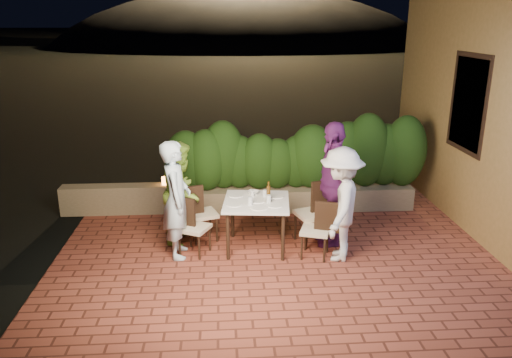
{
  "coord_description": "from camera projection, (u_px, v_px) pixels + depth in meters",
  "views": [
    {
      "loc": [
        -1.07,
        -6.07,
        3.27
      ],
      "look_at": [
        -0.6,
        0.81,
        1.05
      ],
      "focal_mm": 35.0,
      "sensor_mm": 36.0,
      "label": 1
    }
  ],
  "objects": [
    {
      "name": "plate_centre",
      "position": [
        257.0,
        201.0,
        7.22
      ],
      "size": [
        0.24,
        0.24,
        0.01
      ],
      "primitive_type": "cylinder",
      "color": "white",
      "rests_on": "dining_table"
    },
    {
      "name": "chair_left_back",
      "position": [
        203.0,
        212.0,
        7.62
      ],
      "size": [
        0.52,
        0.52,
        0.89
      ],
      "primitive_type": null,
      "rotation": [
        0.0,
        0.0,
        0.33
      ],
      "color": "black",
      "rests_on": "ground"
    },
    {
      "name": "parapet_lamp",
      "position": [
        164.0,
        181.0,
        8.7
      ],
      "size": [
        0.1,
        0.1,
        0.14
      ],
      "primitive_type": "cylinder",
      "color": "orange",
      "rests_on": "parapet"
    },
    {
      "name": "ground",
      "position": [
        304.0,
        270.0,
        6.84
      ],
      "size": [
        400.0,
        400.0,
        0.0
      ],
      "primitive_type": "plane",
      "color": "black",
      "rests_on": "ground"
    },
    {
      "name": "diner_green",
      "position": [
        182.0,
        192.0,
        7.53
      ],
      "size": [
        0.73,
        0.86,
        1.55
      ],
      "primitive_type": "imported",
      "rotation": [
        0.0,
        0.0,
        1.37
      ],
      "color": "#8EC13C",
      "rests_on": "ground"
    },
    {
      "name": "building_wall",
      "position": [
        505.0,
        68.0,
        8.2
      ],
      "size": [
        1.6,
        5.0,
        5.0
      ],
      "primitive_type": "cube",
      "color": "#A17B3F",
      "rests_on": "ground"
    },
    {
      "name": "parapet",
      "position": [
        125.0,
        199.0,
        8.76
      ],
      "size": [
        2.2,
        0.3,
        0.5
      ],
      "primitive_type": "cube",
      "color": "#7C6D4F",
      "rests_on": "ground"
    },
    {
      "name": "chair_left_front",
      "position": [
        194.0,
        227.0,
        7.16
      ],
      "size": [
        0.52,
        0.52,
        0.84
      ],
      "primitive_type": null,
      "rotation": [
        0.0,
        0.0,
        -0.46
      ],
      "color": "black",
      "rests_on": "ground"
    },
    {
      "name": "window_pane",
      "position": [
        470.0,
        103.0,
        7.83
      ],
      "size": [
        0.08,
        1.0,
        1.4
      ],
      "primitive_type": "cube",
      "color": "black",
      "rests_on": "building_wall"
    },
    {
      "name": "plate_sw",
      "position": [
        236.0,
        195.0,
        7.45
      ],
      "size": [
        0.23,
        0.23,
        0.01
      ],
      "primitive_type": "cylinder",
      "color": "white",
      "rests_on": "dining_table"
    },
    {
      "name": "plate_nw",
      "position": [
        234.0,
        204.0,
        7.07
      ],
      "size": [
        0.22,
        0.22,
        0.01
      ],
      "primitive_type": "cylinder",
      "color": "white",
      "rests_on": "dining_table"
    },
    {
      "name": "glass_sw",
      "position": [
        252.0,
        193.0,
        7.4
      ],
      "size": [
        0.06,
        0.06,
        0.1
      ],
      "primitive_type": "cylinder",
      "color": "silver",
      "rests_on": "dining_table"
    },
    {
      "name": "plate_front",
      "position": [
        259.0,
        208.0,
        6.95
      ],
      "size": [
        0.23,
        0.23,
        0.01
      ],
      "primitive_type": "cylinder",
      "color": "white",
      "rests_on": "dining_table"
    },
    {
      "name": "diner_white",
      "position": [
        341.0,
        204.0,
        6.92
      ],
      "size": [
        0.93,
        1.19,
        1.62
      ],
      "primitive_type": "imported",
      "rotation": [
        0.0,
        0.0,
        -1.92
      ],
      "color": "silver",
      "rests_on": "ground"
    },
    {
      "name": "plate_ne",
      "position": [
        274.0,
        205.0,
        7.04
      ],
      "size": [
        0.22,
        0.22,
        0.01
      ],
      "primitive_type": "cylinder",
      "color": "white",
      "rests_on": "dining_table"
    },
    {
      "name": "glass_nw",
      "position": [
        250.0,
        201.0,
        7.07
      ],
      "size": [
        0.07,
        0.07,
        0.12
      ],
      "primitive_type": "cylinder",
      "color": "silver",
      "rests_on": "dining_table"
    },
    {
      "name": "beer_bottle",
      "position": [
        268.0,
        191.0,
        7.19
      ],
      "size": [
        0.06,
        0.06,
        0.29
      ],
      "primitive_type": null,
      "color": "#4B2E0C",
      "rests_on": "dining_table"
    },
    {
      "name": "dining_table",
      "position": [
        256.0,
        225.0,
        7.35
      ],
      "size": [
        1.03,
        1.03,
        0.75
      ],
      "primitive_type": null,
      "rotation": [
        0.0,
        0.0,
        -0.11
      ],
      "color": "white",
      "rests_on": "ground"
    },
    {
      "name": "glass_se",
      "position": [
        265.0,
        193.0,
        7.39
      ],
      "size": [
        0.06,
        0.06,
        0.1
      ],
      "primitive_type": "cylinder",
      "color": "silver",
      "rests_on": "dining_table"
    },
    {
      "name": "chair_right_back",
      "position": [
        312.0,
        213.0,
        7.51
      ],
      "size": [
        0.57,
        0.57,
        0.97
      ],
      "primitive_type": null,
      "rotation": [
        0.0,
        0.0,
        3.46
      ],
      "color": "black",
      "rests_on": "ground"
    },
    {
      "name": "plate_se",
      "position": [
        276.0,
        196.0,
        7.41
      ],
      "size": [
        0.23,
        0.23,
        0.01
      ],
      "primitive_type": "cylinder",
      "color": "white",
      "rests_on": "dining_table"
    },
    {
      "name": "bowl",
      "position": [
        253.0,
        192.0,
        7.52
      ],
      "size": [
        0.22,
        0.22,
        0.04
      ],
      "primitive_type": "imported",
      "rotation": [
        0.0,
        0.0,
        -0.4
      ],
      "color": "white",
      "rests_on": "dining_table"
    },
    {
      "name": "planter",
      "position": [
        295.0,
        198.0,
        8.97
      ],
      "size": [
        4.2,
        0.55,
        0.4
      ],
      "primitive_type": "cube",
      "color": "#7C6D4F",
      "rests_on": "ground"
    },
    {
      "name": "chair_right_front",
      "position": [
        315.0,
        229.0,
        7.07
      ],
      "size": [
        0.5,
        0.5,
        0.85
      ],
      "primitive_type": null,
      "rotation": [
        0.0,
        0.0,
        2.81
      ],
      "color": "black",
      "rests_on": "ground"
    },
    {
      "name": "window_frame",
      "position": [
        469.0,
        103.0,
        7.83
      ],
      "size": [
        0.06,
        1.15,
        1.55
      ],
      "primitive_type": "cube",
      "color": "black",
      "rests_on": "building_wall"
    },
    {
      "name": "hill",
      "position": [
        245.0,
        77.0,
        65.17
      ],
      "size": [
        52.0,
        40.0,
        22.0
      ],
      "primitive_type": "ellipsoid",
      "color": "black",
      "rests_on": "ground"
    },
    {
      "name": "glass_ne",
      "position": [
        269.0,
        199.0,
        7.14
      ],
      "size": [
        0.07,
        0.07,
        0.12
      ],
      "primitive_type": "cylinder",
      "color": "silver",
      "rests_on": "dining_table"
    },
    {
      "name": "diner_purple",
      "position": [
        333.0,
        184.0,
        7.38
      ],
      "size": [
        0.48,
        1.11,
        1.88
      ],
      "primitive_type": "imported",
      "rotation": [
        0.0,
        0.0,
        -1.55
      ],
      "color": "#612165",
      "rests_on": "ground"
    },
    {
      "name": "terrace_floor",
      "position": [
        298.0,
        257.0,
        7.33
      ],
      "size": [
        7.0,
        6.0,
        0.15
      ],
      "primitive_type": "cube",
      "color": "brown",
      "rests_on": "ground"
    },
    {
      "name": "hedge",
      "position": [
        296.0,
        157.0,
        8.74
      ],
      "size": [
        4.0,
        0.7,
        1.1
      ],
      "primitive_type": null,
      "color": "#1A370F",
      "rests_on": "planter"
    },
    {
      "name": "diner_blue",
      "position": [
        176.0,
        200.0,
        6.99
      ],
      "size": [
        0.43,
        0.64,
        1.7
      ],
      "primitive_type": "imported",
      "rotation": [
        0.0,
        0.0,
        1.62
      ],
      "color": "#BEDEF5",
      "rests_on": "ground"
    }
  ]
}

